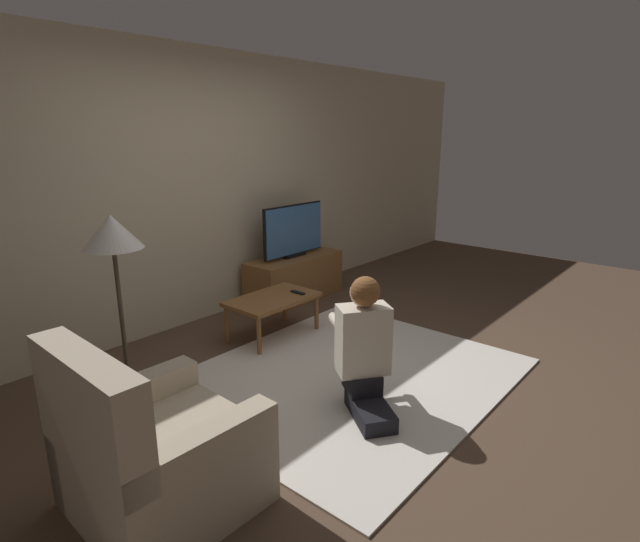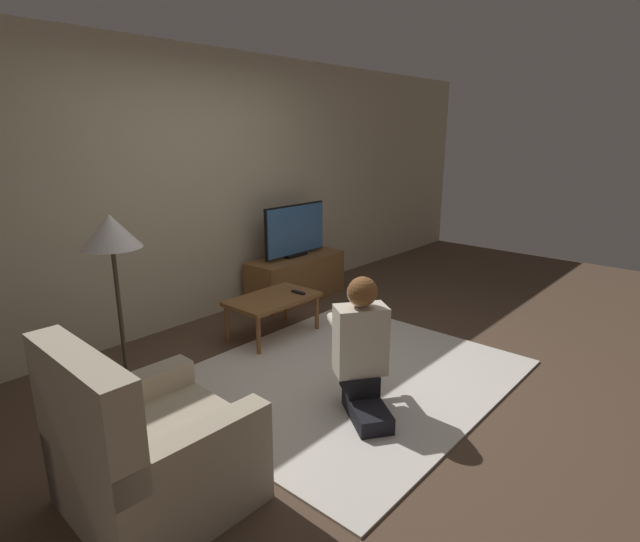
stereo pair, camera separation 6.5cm
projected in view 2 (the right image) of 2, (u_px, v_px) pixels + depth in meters
ground_plane at (348, 376)px, 3.87m from camera, size 10.00×10.00×0.00m
wall_back at (191, 190)px, 4.75m from camera, size 10.00×0.06×2.60m
rug at (348, 375)px, 3.87m from camera, size 2.46×2.09×0.02m
tv_stand at (296, 278)px, 5.61m from camera, size 1.17×0.44×0.49m
tv at (295, 230)px, 5.47m from camera, size 0.89×0.08×0.58m
coffee_table at (273, 301)px, 4.55m from camera, size 0.82×0.50×0.38m
floor_lamp at (112, 245)px, 3.26m from camera, size 0.39×0.39×1.32m
armchair at (150, 455)px, 2.47m from camera, size 0.83×0.84×0.93m
person_kneeling at (361, 345)px, 3.30m from camera, size 0.67×0.79×0.93m
remote at (298, 292)px, 4.64m from camera, size 0.04×0.15×0.02m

